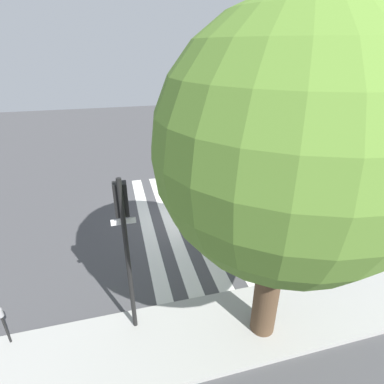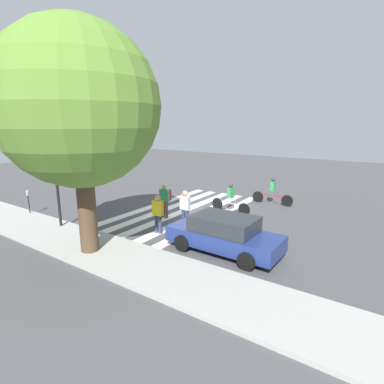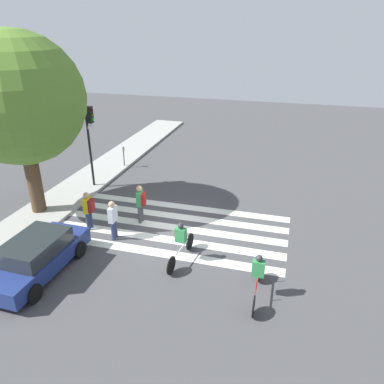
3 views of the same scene
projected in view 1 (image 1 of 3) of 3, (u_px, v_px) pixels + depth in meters
ground_plane at (190, 217)px, 14.03m from camera, size 60.00×60.00×0.00m
sidewalk_curb at (245, 324)px, 8.57m from camera, size 36.00×2.50×0.14m
crosswalk_stripes at (190, 217)px, 14.03m from camera, size 4.65×10.00×0.01m
traffic_light at (124, 229)px, 7.21m from camera, size 0.60×0.50×4.64m
parking_meter at (2, 318)px, 7.58m from camera, size 0.15×0.15×1.38m
street_tree at (287, 149)px, 6.10m from camera, size 5.57×5.57×8.15m
pedestrian_adult_blue_shirt at (197, 214)px, 12.26m from camera, size 0.53×0.47×1.78m
pedestrian_adult_tall_backpack at (243, 236)px, 10.87m from camera, size 0.50×0.42×1.75m
pedestrian_adult_yellow_jacket at (240, 217)px, 12.19m from camera, size 0.49×0.26×1.73m
cyclist_mid_street at (229, 186)px, 15.16m from camera, size 2.41×0.43×1.63m
cyclist_far_lane at (231, 163)px, 18.06m from camera, size 2.48×0.40×1.63m
car_parked_dark_suv at (324, 232)px, 11.61m from camera, size 4.34×1.94×1.42m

